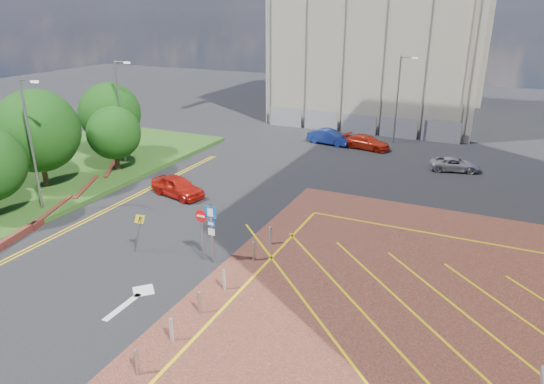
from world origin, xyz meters
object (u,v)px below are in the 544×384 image
Objects in this scene: tree_b at (37,131)px; tree_d at (110,113)px; lamp_left_far at (120,108)px; car_red_left at (178,186)px; car_red_back at (367,142)px; sign_cluster at (208,226)px; warning_sign at (139,229)px; car_silver_back at (455,164)px; car_blue_back at (329,137)px; tree_c at (114,133)px; lamp_left_near at (31,140)px; lamp_back at (398,97)px.

tree_b reaches higher than tree_d.
tree_b is at bearing -98.77° from lamp_left_far.
car_red_left reaches higher than car_red_back.
tree_b is at bearing 165.74° from sign_cluster.
tree_d is at bearing 135.72° from warning_sign.
car_red_left is (9.04, 2.89, -3.54)m from tree_b.
car_silver_back is at bearing -102.53° from car_red_back.
car_red_back is 8.52m from car_silver_back.
car_red_back is at bearing -13.02° from car_red_left.
car_blue_back is 1.08× the size of car_silver_back.
tree_c reaches higher than car_blue_back.
lamp_left_near is 30.09m from car_silver_back.
warning_sign is (-3.68, -0.78, -0.52)m from sign_cluster.
lamp_left_far is 21.41m from car_red_back.
car_red_left reaches higher than car_blue_back.
warning_sign is at bearing -44.06° from tree_c.
lamp_left_near reaches higher than tree_c.
tree_b is 24.78m from car_blue_back.
sign_cluster is (16.80, -12.02, -1.92)m from tree_d.
car_silver_back is at bearing 64.61° from sign_cluster.
car_blue_back is at bearing 94.03° from sign_cluster.
lamp_left_near is at bearing 175.44° from sign_cluster.
tree_d is at bearing -143.91° from lamp_back.
tree_d reaches higher than car_red_back.
lamp_left_far is (2.08, -1.00, 0.79)m from tree_d.
lamp_back is 22.99m from car_red_left.
car_blue_back is (11.02, 23.07, -3.98)m from lamp_left_near.
tree_d is 1.60× the size of car_silver_back.
lamp_left_far is at bearing 143.42° from car_blue_back.
car_silver_back is at bearing 21.33° from lamp_left_far.
lamp_left_near reaches higher than car_silver_back.
lamp_left_near is at bearing 157.68° from car_red_back.
tree_d is at bearing 110.35° from lamp_left_near.
tree_c is at bearing 143.71° from car_red_back.
tree_b is at bearing -130.41° from lamp_back.
car_red_left is at bearing -117.66° from lamp_back.
warning_sign is 0.54× the size of car_blue_back.
tree_c reaches higher than car_silver_back.
sign_cluster is at bearing -97.97° from lamp_back.
sign_cluster is at bearing -14.26° from tree_b.
lamp_left_far is at bearing -25.68° from tree_d.
car_red_back is (1.91, 23.88, -1.34)m from sign_cluster.
car_red_left is at bearing 115.42° from car_silver_back.
tree_c is 0.81× the size of tree_d.
tree_c is 16.53m from sign_cluster.
tree_b is at bearing 121.77° from car_red_left.
lamp_left_far is 16.47m from warning_sign.
tree_c is at bearing 87.37° from car_red_left.
warning_sign is at bearing -144.15° from car_red_left.
car_blue_back is (-1.70, 24.08, -1.27)m from sign_cluster.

